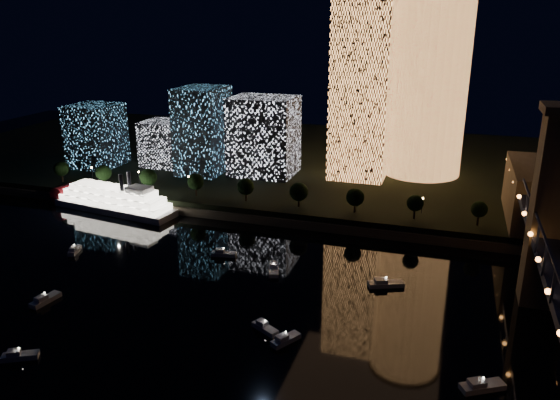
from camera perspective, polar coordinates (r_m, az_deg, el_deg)
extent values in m
plane|color=black|center=(118.32, -5.45, -17.08)|extent=(520.00, 520.00, 0.00)
cube|color=black|center=(259.51, 8.47, 3.59)|extent=(420.00, 160.00, 5.00)
cube|color=#6B5E4C|center=(186.85, 4.40, -2.58)|extent=(420.00, 6.00, 3.00)
cylinder|color=#FF9F51|center=(235.59, 15.31, 13.00)|extent=(32.00, 32.00, 86.86)
cube|color=#FF9F51|center=(226.32, 8.56, 11.35)|extent=(22.66, 22.66, 72.10)
cube|color=white|center=(231.12, -1.69, 6.72)|extent=(26.42, 22.36, 32.52)
cube|color=#59B7F3|center=(235.72, -8.06, 7.23)|extent=(18.06, 23.47, 36.11)
cube|color=white|center=(251.03, -11.71, 5.83)|extent=(19.96, 18.15, 19.96)
cube|color=#59B7F3|center=(258.04, -18.64, 6.42)|extent=(19.54, 21.49, 27.35)
cube|color=#6B5E4C|center=(147.12, 26.85, -1.23)|extent=(11.00, 9.00, 48.00)
cube|color=#6B5E4C|center=(197.98, 24.37, 0.06)|extent=(12.00, 40.00, 23.00)
cube|color=#18234F|center=(112.33, 26.78, -8.49)|extent=(0.50, 0.50, 7.00)
cube|color=#18234F|center=(134.10, 25.40, -3.97)|extent=(0.50, 0.50, 7.00)
cube|color=#18234F|center=(156.52, 24.43, -0.73)|extent=(0.50, 0.50, 7.00)
sphere|color=orange|center=(142.95, 24.71, -3.25)|extent=(1.20, 1.20, 1.20)
sphere|color=orange|center=(185.49, 23.32, 1.72)|extent=(1.20, 1.20, 1.20)
cube|color=silver|center=(212.64, -16.86, -0.76)|extent=(50.60, 18.24, 2.47)
cube|color=white|center=(211.90, -16.92, -0.16)|extent=(46.37, 16.63, 2.27)
cube|color=white|center=(211.21, -16.97, 0.43)|extent=(42.14, 15.03, 2.27)
cube|color=white|center=(210.55, -17.03, 1.01)|extent=(35.87, 13.13, 2.27)
cube|color=silver|center=(201.99, -14.49, 1.09)|extent=(9.04, 7.29, 1.86)
cylinder|color=black|center=(203.84, -16.24, 1.76)|extent=(1.44, 1.44, 6.19)
cylinder|color=black|center=(206.77, -15.49, 2.07)|extent=(1.44, 1.44, 6.19)
cylinder|color=maroon|center=(229.08, -21.49, 0.60)|extent=(8.46, 10.21, 7.22)
cube|color=silver|center=(179.71, -20.65, -4.98)|extent=(3.71, 6.73, 1.20)
cube|color=silver|center=(178.49, -20.80, -4.78)|extent=(2.21, 2.61, 1.00)
sphere|color=white|center=(178.96, -20.72, -4.40)|extent=(0.36, 0.36, 0.36)
cube|color=silver|center=(125.31, 0.61, -14.40)|extent=(5.84, 7.53, 1.20)
cube|color=silver|center=(124.10, 0.21, -14.16)|extent=(2.98, 3.20, 1.00)
sphere|color=white|center=(124.23, 0.61, -13.63)|extent=(0.36, 0.36, 0.36)
cube|color=silver|center=(132.21, -25.51, -14.51)|extent=(7.63, 5.56, 1.20)
cube|color=silver|center=(131.96, -26.05, -14.10)|extent=(3.19, 2.91, 1.00)
sphere|color=white|center=(131.19, -25.63, -13.78)|extent=(0.36, 0.36, 0.36)
cube|color=silver|center=(151.15, 11.00, -8.61)|extent=(9.94, 6.46, 1.20)
cube|color=silver|center=(150.29, 10.50, -8.27)|extent=(4.02, 3.56, 1.00)
sphere|color=white|center=(150.26, 11.05, -7.93)|extent=(0.36, 0.36, 0.36)
cube|color=silver|center=(129.29, -1.56, -13.27)|extent=(7.28, 5.47, 1.20)
cube|color=silver|center=(129.40, -1.88, -12.67)|extent=(3.06, 2.82, 1.00)
sphere|color=white|center=(128.24, -1.57, -12.51)|extent=(0.36, 0.36, 0.36)
cube|color=silver|center=(166.95, -5.89, -5.63)|extent=(7.91, 3.70, 1.20)
cube|color=silver|center=(166.76, -6.28, -5.26)|extent=(2.96, 2.40, 1.00)
sphere|color=white|center=(166.14, -5.91, -5.00)|extent=(0.36, 0.36, 0.36)
cube|color=silver|center=(118.82, 20.39, -17.80)|extent=(9.06, 6.89, 1.20)
cube|color=silver|center=(117.55, 19.88, -17.51)|extent=(3.83, 3.54, 1.00)
sphere|color=white|center=(117.69, 20.50, -17.01)|extent=(0.36, 0.36, 0.36)
cube|color=silver|center=(156.25, -0.67, -7.30)|extent=(5.20, 8.82, 1.20)
cube|color=silver|center=(156.91, -0.67, -6.73)|extent=(3.00, 3.48, 1.00)
sphere|color=white|center=(155.38, -0.67, -6.63)|extent=(0.36, 0.36, 0.36)
cube|color=silver|center=(152.91, -23.30, -9.56)|extent=(3.88, 8.56, 1.20)
cube|color=silver|center=(151.75, -23.70, -9.37)|extent=(2.56, 3.18, 1.00)
sphere|color=white|center=(152.03, -23.39, -8.89)|extent=(0.36, 0.36, 0.36)
cylinder|color=black|center=(238.85, -21.79, 2.25)|extent=(0.70, 0.70, 4.00)
sphere|color=black|center=(237.97, -21.89, 3.05)|extent=(6.02, 6.02, 6.02)
cylinder|color=black|center=(226.87, -17.86, 1.87)|extent=(0.70, 0.70, 4.00)
sphere|color=black|center=(225.94, -17.95, 2.72)|extent=(6.24, 6.24, 6.24)
cylinder|color=black|center=(216.09, -13.52, 1.45)|extent=(0.70, 0.70, 4.00)
sphere|color=black|center=(215.11, -13.59, 2.34)|extent=(6.68, 6.68, 6.68)
cylinder|color=black|center=(206.68, -8.76, 0.97)|extent=(0.70, 0.70, 4.00)
sphere|color=black|center=(205.66, -8.81, 1.90)|extent=(6.11, 6.11, 6.11)
cylinder|color=black|center=(198.85, -3.58, 0.45)|extent=(0.70, 0.70, 4.00)
sphere|color=black|center=(197.79, -3.60, 1.41)|extent=(6.22, 6.22, 6.22)
cylinder|color=black|center=(192.78, 1.97, -0.12)|extent=(0.70, 0.70, 4.00)
sphere|color=black|center=(191.68, 1.98, 0.87)|extent=(6.69, 6.69, 6.69)
cylinder|color=black|center=(188.64, 7.82, -0.71)|extent=(0.70, 0.70, 4.00)
sphere|color=black|center=(187.52, 7.87, 0.30)|extent=(6.25, 6.25, 6.25)
cylinder|color=black|center=(186.57, 13.87, -1.32)|extent=(0.70, 0.70, 4.00)
sphere|color=black|center=(185.44, 13.95, -0.30)|extent=(5.59, 5.59, 5.59)
cylinder|color=black|center=(186.63, 19.98, -1.92)|extent=(0.70, 0.70, 4.00)
sphere|color=black|center=(185.50, 20.10, -0.90)|extent=(5.33, 5.33, 5.33)
cylinder|color=black|center=(237.16, -19.03, 2.58)|extent=(0.24, 0.24, 5.00)
sphere|color=#FFCC7F|center=(236.45, -19.10, 3.23)|extent=(0.70, 0.70, 0.70)
cylinder|color=black|center=(224.93, -14.51, 2.17)|extent=(0.24, 0.24, 5.00)
sphere|color=#FFCC7F|center=(224.18, -14.56, 2.86)|extent=(0.70, 0.70, 0.70)
cylinder|color=black|center=(214.27, -9.50, 1.71)|extent=(0.24, 0.24, 5.00)
sphere|color=#FFCC7F|center=(213.48, -9.54, 2.43)|extent=(0.70, 0.70, 0.70)
cylinder|color=black|center=(205.41, -4.02, 1.18)|extent=(0.24, 0.24, 5.00)
sphere|color=#FFCC7F|center=(204.59, -4.04, 1.93)|extent=(0.70, 0.70, 0.70)
cylinder|color=black|center=(198.61, 1.89, 0.61)|extent=(0.24, 0.24, 5.00)
sphere|color=#FFCC7F|center=(197.77, 1.90, 1.38)|extent=(0.70, 0.70, 0.70)
cylinder|color=black|center=(194.08, 8.14, -0.01)|extent=(0.24, 0.24, 5.00)
sphere|color=#FFCC7F|center=(193.22, 8.18, 0.77)|extent=(0.70, 0.70, 0.70)
cylinder|color=black|center=(191.98, 14.62, -0.65)|extent=(0.24, 0.24, 5.00)
sphere|color=#FFCC7F|center=(191.11, 14.68, 0.14)|extent=(0.70, 0.70, 0.70)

